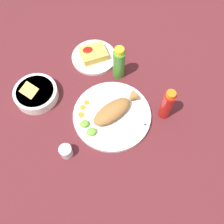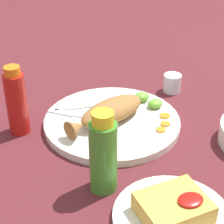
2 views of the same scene
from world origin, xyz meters
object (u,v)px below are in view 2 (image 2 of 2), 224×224
(fork_near, at_px, (78,116))
(fork_far, at_px, (86,106))
(side_plate_fries, at_px, (172,218))
(fried_fish, at_px, (109,112))
(main_plate, at_px, (112,122))
(salt_cup, at_px, (172,84))
(hot_sauce_bottle_red, at_px, (16,102))
(hot_sauce_bottle_green, at_px, (103,154))

(fork_near, distance_m, fork_far, 0.05)
(side_plate_fries, bearing_deg, fried_fish, 86.16)
(fork_near, relative_size, side_plate_fries, 0.66)
(fork_far, relative_size, side_plate_fries, 0.85)
(main_plate, bearing_deg, fork_near, 146.76)
(fork_near, bearing_deg, salt_cup, -126.70)
(fried_fish, bearing_deg, salt_cup, 3.58)
(main_plate, distance_m, hot_sauce_bottle_red, 0.23)
(fried_fish, xyz_separation_m, hot_sauce_bottle_red, (-0.20, 0.07, 0.04))
(fork_near, xyz_separation_m, side_plate_fries, (0.04, -0.37, -0.01))
(fork_far, height_order, side_plate_fries, fork_far)
(fork_far, height_order, hot_sauce_bottle_red, hot_sauce_bottle_red)
(fried_fish, relative_size, salt_cup, 4.50)
(salt_cup, bearing_deg, fork_near, -171.46)
(hot_sauce_bottle_red, height_order, salt_cup, hot_sauce_bottle_red)
(fork_near, bearing_deg, main_plate, -168.48)
(fork_near, relative_size, hot_sauce_bottle_red, 0.84)
(main_plate, distance_m, fried_fish, 0.03)
(fried_fish, relative_size, hot_sauce_bottle_green, 1.32)
(salt_cup, bearing_deg, main_plate, -158.12)
(fried_fish, xyz_separation_m, salt_cup, (0.24, 0.09, -0.02))
(fried_fish, bearing_deg, fork_near, 122.50)
(fork_far, height_order, salt_cup, salt_cup)
(hot_sauce_bottle_red, relative_size, hot_sauce_bottle_green, 0.98)
(fried_fish, relative_size, fork_far, 1.25)
(main_plate, height_order, hot_sauce_bottle_green, hot_sauce_bottle_green)
(hot_sauce_bottle_red, bearing_deg, fried_fish, -19.88)
(fork_near, height_order, side_plate_fries, fork_near)
(hot_sauce_bottle_green, bearing_deg, fork_far, 75.35)
(hot_sauce_bottle_green, bearing_deg, salt_cup, 40.62)
(fork_near, relative_size, salt_cup, 2.81)
(fork_near, height_order, fork_far, same)
(salt_cup, bearing_deg, hot_sauce_bottle_red, -177.12)
(fork_near, height_order, hot_sauce_bottle_red, hot_sauce_bottle_red)
(main_plate, relative_size, hot_sauce_bottle_red, 1.96)
(fork_near, bearing_deg, fried_fish, -174.60)
(fried_fish, xyz_separation_m, fork_far, (-0.03, 0.08, -0.02))
(hot_sauce_bottle_red, bearing_deg, hot_sauce_bottle_green, -68.83)
(fork_near, xyz_separation_m, hot_sauce_bottle_green, (-0.04, -0.24, 0.06))
(main_plate, xyz_separation_m, side_plate_fries, (-0.03, -0.33, -0.00))
(fork_near, bearing_deg, hot_sauce_bottle_red, 35.53)
(fork_far, relative_size, hot_sauce_bottle_green, 1.06)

